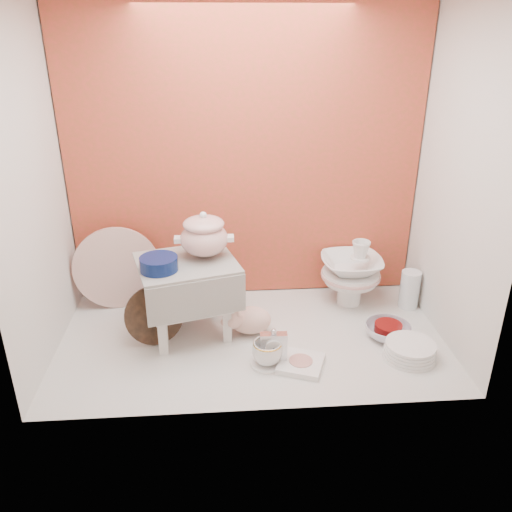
{
  "coord_description": "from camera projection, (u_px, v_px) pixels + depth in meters",
  "views": [
    {
      "loc": [
        -0.14,
        -2.08,
        1.37
      ],
      "look_at": [
        0.02,
        0.02,
        0.42
      ],
      "focal_mm": 36.44,
      "sensor_mm": 36.0,
      "label": 1
    }
  ],
  "objects": [
    {
      "name": "soup_tureen",
      "position": [
        204.0,
        234.0,
        2.36
      ],
      "size": [
        0.32,
        0.32,
        0.22
      ],
      "primitive_type": null,
      "rotation": [
        0.0,
        0.0,
        -0.26
      ],
      "color": "white",
      "rests_on": "step_stool"
    },
    {
      "name": "crystal_bowl",
      "position": [
        388.0,
        331.0,
        2.46
      ],
      "size": [
        0.24,
        0.24,
        0.07
      ],
      "primitive_type": "imported",
      "rotation": [
        0.0,
        0.0,
        0.12
      ],
      "color": "silver",
      "rests_on": "ground"
    },
    {
      "name": "plush_pig",
      "position": [
        251.0,
        320.0,
        2.48
      ],
      "size": [
        0.25,
        0.17,
        0.15
      ],
      "primitive_type": "ellipsoid",
      "rotation": [
        0.0,
        0.0,
        -0.0
      ],
      "color": "beige",
      "rests_on": "ground"
    },
    {
      "name": "cobalt_bowl",
      "position": [
        159.0,
        264.0,
        2.26
      ],
      "size": [
        0.17,
        0.17,
        0.06
      ],
      "primitive_type": "cylinder",
      "rotation": [
        0.0,
        0.0,
        -0.01
      ],
      "color": "#09194A",
      "rests_on": "step_stool"
    },
    {
      "name": "ground",
      "position": [
        252.0,
        338.0,
        2.46
      ],
      "size": [
        1.8,
        1.8,
        0.0
      ],
      "primitive_type": "plane",
      "color": "silver",
      "rests_on": "ground"
    },
    {
      "name": "gold_rim_teacup",
      "position": [
        267.0,
        352.0,
        2.25
      ],
      "size": [
        0.17,
        0.17,
        0.1
      ],
      "primitive_type": "imported",
      "rotation": [
        0.0,
        0.0,
        0.43
      ],
      "color": "white",
      "rests_on": "teacup_saucer"
    },
    {
      "name": "blue_white_vase",
      "position": [
        168.0,
        290.0,
        2.63
      ],
      "size": [
        0.32,
        0.32,
        0.26
      ],
      "primitive_type": "imported",
      "rotation": [
        0.0,
        0.0,
        -0.33
      ],
      "color": "white",
      "rests_on": "ground"
    },
    {
      "name": "porcelain_tower",
      "position": [
        351.0,
        272.0,
        2.71
      ],
      "size": [
        0.37,
        0.37,
        0.36
      ],
      "primitive_type": null,
      "rotation": [
        0.0,
        0.0,
        -0.2
      ],
      "color": "white",
      "rests_on": "ground"
    },
    {
      "name": "lacquer_tray",
      "position": [
        154.0,
        315.0,
        2.4
      ],
      "size": [
        0.3,
        0.19,
        0.26
      ],
      "primitive_type": null,
      "rotation": [
        0.0,
        0.0,
        0.33
      ],
      "color": "black",
      "rests_on": "ground"
    },
    {
      "name": "floral_platter",
      "position": [
        117.0,
        268.0,
        2.66
      ],
      "size": [
        0.44,
        0.11,
        0.44
      ],
      "primitive_type": null,
      "rotation": [
        0.0,
        0.0,
        0.15
      ],
      "color": "white",
      "rests_on": "ground"
    },
    {
      "name": "step_stool",
      "position": [
        189.0,
        298.0,
        2.43
      ],
      "size": [
        0.52,
        0.48,
        0.38
      ],
      "primitive_type": null,
      "rotation": [
        0.0,
        0.0,
        0.27
      ],
      "color": "silver",
      "rests_on": "ground"
    },
    {
      "name": "clear_glass_vase",
      "position": [
        410.0,
        289.0,
        2.7
      ],
      "size": [
        0.13,
        0.13,
        0.2
      ],
      "primitive_type": "cylinder",
      "rotation": [
        0.0,
        0.0,
        0.37
      ],
      "color": "silver",
      "rests_on": "ground"
    },
    {
      "name": "lattice_dish",
      "position": [
        301.0,
        363.0,
        2.26
      ],
      "size": [
        0.24,
        0.24,
        0.03
      ],
      "primitive_type": "cube",
      "rotation": [
        0.0,
        0.0,
        -0.36
      ],
      "color": "white",
      "rests_on": "ground"
    },
    {
      "name": "dinner_plate_stack",
      "position": [
        410.0,
        350.0,
        2.31
      ],
      "size": [
        0.31,
        0.31,
        0.07
      ],
      "primitive_type": "cylinder",
      "rotation": [
        0.0,
        0.0,
        0.42
      ],
      "color": "white",
      "rests_on": "ground"
    },
    {
      "name": "niche_shell",
      "position": [
        249.0,
        134.0,
        2.25
      ],
      "size": [
        1.86,
        1.03,
        1.53
      ],
      "color": "#CD3A33",
      "rests_on": "ground"
    },
    {
      "name": "mantel_clock",
      "position": [
        274.0,
        347.0,
        2.25
      ],
      "size": [
        0.12,
        0.05,
        0.17
      ],
      "primitive_type": "cube",
      "rotation": [
        0.0,
        0.0,
        -0.04
      ],
      "color": "silver",
      "rests_on": "ground"
    },
    {
      "name": "teacup_saucer",
      "position": [
        267.0,
        363.0,
        2.28
      ],
      "size": [
        0.2,
        0.2,
        0.01
      ],
      "primitive_type": "cylinder",
      "rotation": [
        0.0,
        0.0,
        -0.43
      ],
      "color": "white",
      "rests_on": "ground"
    }
  ]
}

